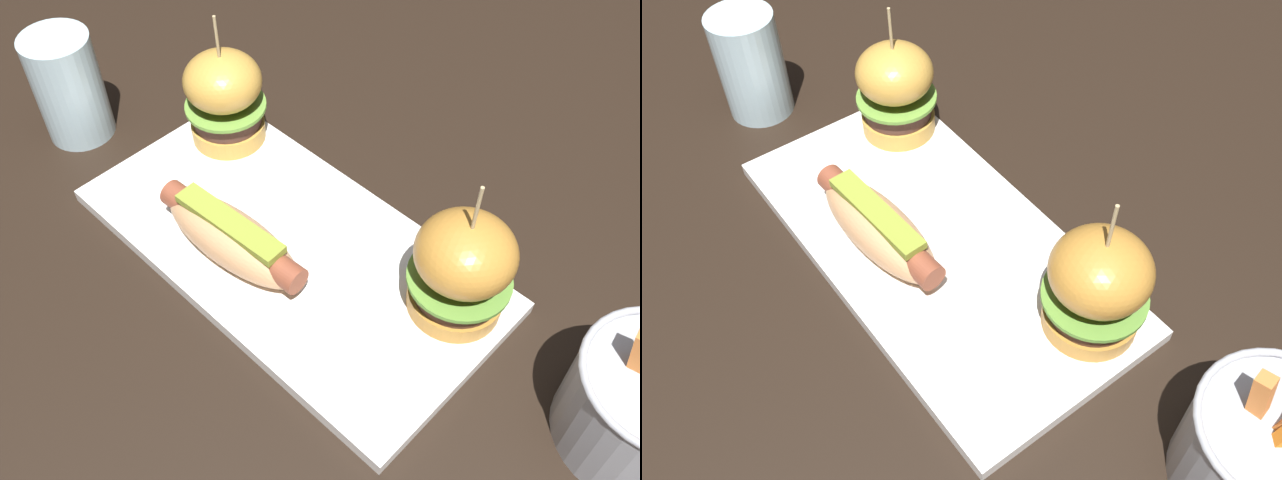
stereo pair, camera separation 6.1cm
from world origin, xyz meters
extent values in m
plane|color=black|center=(0.00, 0.00, 0.00)|extent=(3.00, 3.00, 0.00)
cube|color=white|center=(0.00, 0.00, 0.01)|extent=(0.41, 0.21, 0.01)
ellipsoid|color=tan|center=(-0.03, -0.04, 0.04)|extent=(0.16, 0.06, 0.05)
cylinder|color=brown|center=(-0.03, -0.04, 0.04)|extent=(0.17, 0.04, 0.03)
cube|color=olive|center=(-0.03, -0.04, 0.06)|extent=(0.12, 0.03, 0.01)
cylinder|color=gold|center=(-0.16, 0.06, 0.02)|extent=(0.08, 0.08, 0.02)
cylinder|color=#4C2F26|center=(-0.16, 0.06, 0.04)|extent=(0.07, 0.07, 0.02)
cylinder|color=#6B9E3D|center=(-0.16, 0.06, 0.06)|extent=(0.09, 0.09, 0.00)
ellipsoid|color=gold|center=(-0.16, 0.06, 0.09)|extent=(0.08, 0.08, 0.06)
cylinder|color=tan|center=(-0.16, 0.06, 0.13)|extent=(0.00, 0.00, 0.06)
cylinder|color=#C08232|center=(0.15, 0.05, 0.02)|extent=(0.08, 0.08, 0.02)
cylinder|color=#492C1D|center=(0.15, 0.05, 0.04)|extent=(0.08, 0.08, 0.02)
cylinder|color=#609338|center=(0.15, 0.05, 0.05)|extent=(0.09, 0.09, 0.00)
ellipsoid|color=#C08232|center=(0.15, 0.05, 0.09)|extent=(0.09, 0.09, 0.06)
cylinder|color=tan|center=(0.15, 0.05, 0.13)|extent=(0.00, 0.00, 0.06)
cylinder|color=#A8AAB2|center=(0.32, 0.06, 0.04)|extent=(0.12, 0.12, 0.09)
cube|color=orange|center=(0.32, 0.06, 0.08)|extent=(0.03, 0.02, 0.06)
cube|color=orange|center=(0.33, 0.05, 0.09)|extent=(0.02, 0.04, 0.07)
cube|color=orange|center=(0.30, 0.06, 0.09)|extent=(0.02, 0.01, 0.07)
cylinder|color=silver|center=(-0.29, -0.04, 0.06)|extent=(0.07, 0.07, 0.12)
camera|label=1|loc=(0.31, -0.28, 0.53)|focal=39.18mm
camera|label=2|loc=(0.35, -0.23, 0.53)|focal=39.18mm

